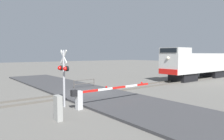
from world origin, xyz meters
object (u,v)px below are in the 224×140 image
Objects in this scene: crossing_signal at (64,72)px; crossing_gate at (92,95)px; locomotive at (198,64)px; utility_cabinet at (58,108)px; guard_railing at (84,83)px.

crossing_signal is 0.55× the size of crossing_gate.
utility_cabinet is (5.43, -23.32, -1.50)m from locomotive.
crossing_signal is at bearing -40.91° from guard_railing.
locomotive reaches higher than utility_cabinet.
guard_railing is at bearing 139.09° from crossing_signal.
locomotive reaches higher than guard_railing.
locomotive is at bearing 97.62° from crossing_signal.
guard_railing is (-2.66, -16.97, -1.56)m from locomotive.
crossing_gate is 5.09× the size of utility_cabinet.
crossing_gate is at bearing 51.35° from crossing_signal.
locomotive is 23.99m from utility_cabinet.
crossing_gate is (4.10, -20.32, -1.35)m from locomotive.
crossing_gate is at bearing -26.32° from guard_railing.
locomotive is at bearing 103.11° from utility_cabinet.
utility_cabinet reaches higher than guard_railing.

